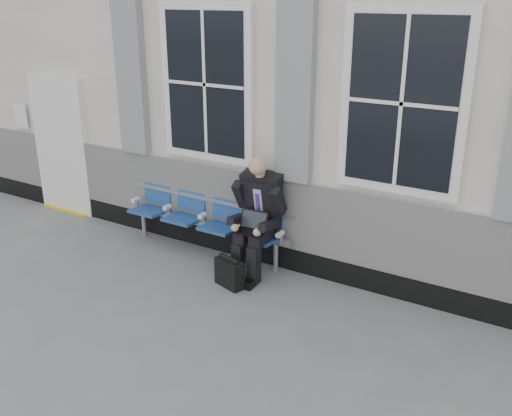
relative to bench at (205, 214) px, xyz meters
The scene contains 5 objects.
ground 2.58m from the bench, 31.65° to the right, with size 70.00×70.00×0.00m, color slate.
station_building 3.46m from the bench, 45.27° to the left, with size 14.40×4.40×4.49m.
bench is the anchor object (origin of this frame).
businessman 0.95m from the bench, ahead, with size 0.64×0.85×1.51m.
briefcase 1.11m from the bench, 38.61° to the right, with size 0.41×0.26×0.39m.
Camera 1 is at (2.12, -4.37, 3.33)m, focal length 40.00 mm.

